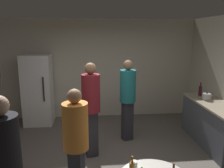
% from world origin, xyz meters
% --- Properties ---
extents(ground_plane, '(5.20, 5.20, 0.10)m').
position_xyz_m(ground_plane, '(0.00, 0.00, -0.05)').
color(ground_plane, '#5B544C').
extents(wall_back, '(5.32, 0.06, 2.70)m').
position_xyz_m(wall_back, '(0.00, 2.63, 1.35)').
color(wall_back, beige).
rests_on(wall_back, ground_plane).
extents(refrigerator, '(0.70, 0.68, 1.80)m').
position_xyz_m(refrigerator, '(-1.62, 2.20, 0.90)').
color(refrigerator, white).
rests_on(refrigerator, ground_plane).
extents(kitchen_counter, '(0.64, 1.84, 0.90)m').
position_xyz_m(kitchen_counter, '(2.28, 0.63, 0.45)').
color(kitchen_counter, '#4C515B').
rests_on(kitchen_counter, ground_plane).
extents(kettle, '(0.24, 0.17, 0.18)m').
position_xyz_m(kettle, '(2.23, 0.91, 0.97)').
color(kettle, '#B2B2B7').
rests_on(kettle, kitchen_counter).
extents(wine_bottle_on_counter, '(0.08, 0.08, 0.31)m').
position_xyz_m(wine_bottle_on_counter, '(2.25, 1.25, 1.02)').
color(wine_bottle_on_counter, '#3F141E').
rests_on(wine_bottle_on_counter, kitchen_counter).
extents(beer_bottle_amber, '(0.06, 0.06, 0.23)m').
position_xyz_m(beer_bottle_amber, '(0.18, -1.39, 0.82)').
color(beer_bottle_amber, '#8C5919').
rests_on(beer_bottle_amber, foreground_table).
extents(plastic_cup_white, '(0.08, 0.08, 0.11)m').
position_xyz_m(plastic_cup_white, '(0.22, -1.29, 0.79)').
color(plastic_cup_white, white).
rests_on(plastic_cup_white, foreground_table).
extents(person_in_maroon_shirt, '(0.41, 0.41, 1.80)m').
position_xyz_m(person_in_maroon_shirt, '(-0.27, 0.40, 1.06)').
color(person_in_maroon_shirt, '#2D2D38').
rests_on(person_in_maroon_shirt, ground_plane).
extents(person_in_black_shirt, '(0.40, 0.40, 1.74)m').
position_xyz_m(person_in_black_shirt, '(-1.13, -1.54, 1.02)').
color(person_in_black_shirt, '#2D2D38').
rests_on(person_in_black_shirt, ground_plane).
extents(person_in_teal_shirt, '(0.43, 0.43, 1.77)m').
position_xyz_m(person_in_teal_shirt, '(0.52, 1.03, 1.04)').
color(person_in_teal_shirt, '#2D2D38').
rests_on(person_in_teal_shirt, ground_plane).
extents(person_in_orange_shirt, '(0.42, 0.42, 1.62)m').
position_xyz_m(person_in_orange_shirt, '(-0.47, -0.83, 0.94)').
color(person_in_orange_shirt, '#2D2D38').
rests_on(person_in_orange_shirt, ground_plane).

